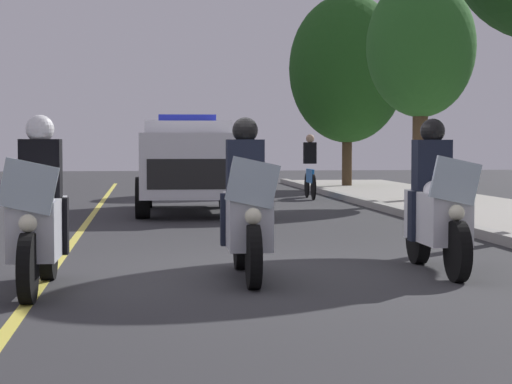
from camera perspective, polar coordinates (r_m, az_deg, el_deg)
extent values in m
plane|color=#333335|center=(10.35, 0.05, -5.00)|extent=(80.00, 80.00, 0.00)
cube|color=#E0D14C|center=(10.34, -12.64, -5.06)|extent=(48.00, 0.12, 0.01)
cylinder|color=black|center=(8.61, -13.76, -4.55)|extent=(0.64, 0.13, 0.64)
cylinder|color=black|center=(10.09, -12.57, -3.45)|extent=(0.64, 0.15, 0.64)
cube|color=silver|center=(9.30, -13.15, -2.14)|extent=(1.21, 0.46, 0.56)
ellipsoid|color=silver|center=(9.23, -13.22, -0.31)|extent=(0.57, 0.33, 0.24)
cube|color=silver|center=(8.65, -13.73, 0.34)|extent=(0.07, 0.56, 0.53)
sphere|color=#F9F4CC|center=(8.61, -13.76, -1.88)|extent=(0.17, 0.17, 0.17)
sphere|color=red|center=(8.80, -14.64, -0.09)|extent=(0.09, 0.09, 0.09)
sphere|color=#1933F2|center=(8.76, -12.57, -0.08)|extent=(0.09, 0.09, 0.09)
cube|color=black|center=(9.49, -13.01, 1.35)|extent=(0.29, 0.41, 0.60)
cube|color=black|center=(9.44, -11.82, -2.05)|extent=(0.18, 0.14, 0.56)
cube|color=black|center=(9.49, -14.22, -2.05)|extent=(0.18, 0.14, 0.56)
sphere|color=white|center=(9.47, -13.06, 3.77)|extent=(0.28, 0.28, 0.28)
cylinder|color=black|center=(9.20, -0.15, -3.99)|extent=(0.64, 0.13, 0.64)
cylinder|color=black|center=(10.69, -0.93, -3.02)|extent=(0.64, 0.15, 0.64)
cube|color=silver|center=(9.89, -0.56, -1.76)|extent=(1.21, 0.46, 0.56)
ellipsoid|color=silver|center=(9.82, -0.53, -0.04)|extent=(0.57, 0.33, 0.24)
cube|color=silver|center=(9.24, -0.21, 0.58)|extent=(0.07, 0.56, 0.53)
sphere|color=#F9F4CC|center=(9.20, -0.17, -1.49)|extent=(0.17, 0.17, 0.17)
sphere|color=red|center=(9.36, -1.26, 0.18)|extent=(0.09, 0.09, 0.09)
sphere|color=#1933F2|center=(9.39, 0.69, 0.19)|extent=(0.09, 0.09, 0.09)
cube|color=black|center=(10.09, -0.68, 1.52)|extent=(0.29, 0.41, 0.60)
cube|color=black|center=(10.08, 0.49, -1.67)|extent=(0.18, 0.14, 0.56)
cube|color=black|center=(10.05, -1.78, -1.69)|extent=(0.18, 0.14, 0.56)
sphere|color=black|center=(10.07, -0.67, 3.79)|extent=(0.28, 0.28, 0.28)
cylinder|color=black|center=(9.90, 12.21, -3.56)|extent=(0.64, 0.13, 0.64)
cylinder|color=black|center=(11.33, 9.87, -2.73)|extent=(0.64, 0.15, 0.64)
cube|color=white|center=(10.57, 11.01, -1.51)|extent=(1.21, 0.46, 0.56)
ellipsoid|color=white|center=(10.50, 11.10, 0.10)|extent=(0.57, 0.33, 0.24)
cube|color=silver|center=(9.94, 12.07, 0.68)|extent=(0.07, 0.56, 0.53)
sphere|color=#F9F4CC|center=(9.90, 12.16, -1.24)|extent=(0.17, 0.17, 0.17)
sphere|color=red|center=(10.02, 10.97, 0.31)|extent=(0.09, 0.09, 0.09)
sphere|color=#1933F2|center=(10.12, 12.71, 0.32)|extent=(0.09, 0.09, 0.09)
cube|color=black|center=(10.76, 10.68, 1.56)|extent=(0.29, 0.41, 0.60)
cube|color=black|center=(10.79, 11.77, -1.43)|extent=(0.18, 0.14, 0.56)
cube|color=black|center=(10.68, 9.72, -1.46)|extent=(0.18, 0.14, 0.56)
sphere|color=black|center=(10.74, 10.73, 3.69)|extent=(0.28, 0.28, 0.28)
cube|color=silver|center=(19.58, -4.20, 1.73)|extent=(4.94, 1.99, 1.24)
cube|color=silver|center=(19.87, -4.23, 3.77)|extent=(2.43, 1.79, 0.36)
cube|color=#2633D8|center=(19.68, -4.22, 4.53)|extent=(0.30, 1.21, 0.14)
cube|color=black|center=(17.18, -3.99, 1.10)|extent=(0.15, 1.62, 0.56)
cylinder|color=black|center=(18.10, -1.22, -0.32)|extent=(0.81, 0.30, 0.80)
cylinder|color=black|center=(18.05, -6.92, -0.35)|extent=(0.81, 0.30, 0.80)
cylinder|color=black|center=(21.19, -1.87, 0.15)|extent=(0.81, 0.30, 0.80)
cylinder|color=black|center=(21.14, -6.75, 0.13)|extent=(0.81, 0.30, 0.80)
cylinder|color=black|center=(23.91, 3.53, 0.30)|extent=(0.66, 0.05, 0.66)
cylinder|color=black|center=(25.00, 3.12, 0.41)|extent=(0.66, 0.05, 0.66)
cube|color=blue|center=(24.44, 3.32, 0.99)|extent=(1.00, 0.08, 0.36)
cube|color=black|center=(24.48, 3.31, 2.39)|extent=(0.25, 0.32, 0.56)
sphere|color=tan|center=(24.45, 3.32, 3.28)|extent=(0.22, 0.22, 0.22)
cylinder|color=#4C3823|center=(22.75, 9.99, 2.85)|extent=(0.37, 0.37, 2.62)
ellipsoid|color=#286023|center=(22.87, 10.04, 8.75)|extent=(2.61, 2.61, 3.38)
cylinder|color=#42301E|center=(30.23, 5.58, 2.54)|extent=(0.32, 0.32, 2.25)
ellipsoid|color=#1E4C19|center=(30.33, 5.60, 7.51)|extent=(3.75, 3.75, 4.75)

